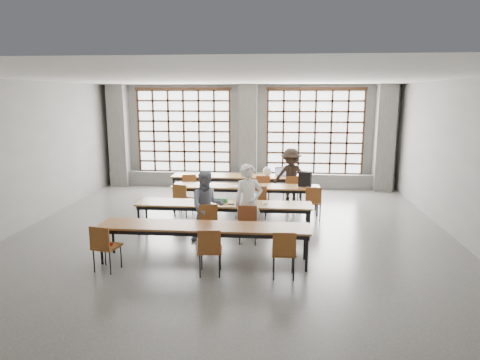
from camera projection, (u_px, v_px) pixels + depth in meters
name	position (u px, v px, depth m)	size (l,w,h in m)	color
floor	(231.00, 236.00, 9.71)	(11.00, 11.00, 0.00)	#4F4F4C
ceiling	(230.00, 78.00, 9.02)	(11.00, 11.00, 0.00)	silver
wall_back	(249.00, 136.00, 14.73)	(10.00, 10.00, 0.00)	slate
wall_front	(165.00, 249.00, 3.99)	(10.00, 10.00, 0.00)	slate
wall_left	(15.00, 157.00, 9.81)	(11.00, 11.00, 0.00)	slate
wall_right	(469.00, 163.00, 8.92)	(11.00, 11.00, 0.00)	slate
column_left	(119.00, 136.00, 14.86)	(0.60, 0.55, 3.50)	#525250
column_mid	(248.00, 137.00, 14.46)	(0.60, 0.55, 3.50)	#525250
column_right	(384.00, 138.00, 14.06)	(0.60, 0.55, 3.50)	#525250
window_left	(184.00, 131.00, 14.83)	(3.32, 0.12, 3.00)	white
window_right	(315.00, 132.00, 14.42)	(3.32, 0.12, 3.00)	white
sill_ledge	(248.00, 180.00, 14.83)	(9.80, 0.35, 0.50)	#525250
desk_row_a	(238.00, 178.00, 13.05)	(4.00, 0.70, 0.73)	brown
desk_row_b	(246.00, 188.00, 11.63)	(4.00, 0.70, 0.73)	brown
desk_row_c	(224.00, 206.00, 9.76)	(4.00, 0.70, 0.73)	brown
desk_row_d	(204.00, 229.00, 8.11)	(4.00, 0.70, 0.73)	brown
chair_back_left	(189.00, 185.00, 12.58)	(0.52, 0.53, 0.88)	brown
chair_back_mid	(263.00, 187.00, 12.39)	(0.44, 0.44, 0.88)	brown
chair_back_right	(291.00, 187.00, 12.31)	(0.50, 0.51, 0.88)	brown
chair_mid_left	(182.00, 197.00, 11.19)	(0.52, 0.53, 0.88)	brown
chair_mid_centre	(259.00, 198.00, 11.00)	(0.42, 0.43, 0.88)	brown
chair_mid_right	(314.00, 200.00, 10.88)	(0.47, 0.48, 0.88)	brown
chair_front_left	(208.00, 219.00, 9.20)	(0.53, 0.53, 0.88)	brown
chair_front_right	(248.00, 220.00, 9.12)	(0.43, 0.44, 0.88)	brown
chair_near_left	(104.00, 244.00, 7.68)	(0.50, 0.50, 0.88)	brown
chair_near_mid	(210.00, 247.00, 7.50)	(0.46, 0.46, 0.88)	brown
chair_near_right	(284.00, 249.00, 7.39)	(0.44, 0.44, 0.88)	brown
student_male	(249.00, 204.00, 9.18)	(0.63, 0.41, 1.72)	white
student_female	(207.00, 206.00, 9.28)	(0.76, 0.59, 1.56)	#1A284E
student_back	(291.00, 177.00, 12.38)	(1.06, 0.61, 1.64)	black
laptop_front	(249.00, 200.00, 9.79)	(0.43, 0.39, 0.26)	#AFAFB4
laptop_back	(281.00, 174.00, 13.01)	(0.43, 0.39, 0.26)	silver
mouse	(265.00, 203.00, 9.64)	(0.10, 0.06, 0.04)	white
green_box	(222.00, 200.00, 9.82)	(0.25, 0.09, 0.09)	#2A8238
phone	(231.00, 204.00, 9.64)	(0.13, 0.06, 0.01)	black
paper_sheet_a	(224.00, 185.00, 11.72)	(0.30, 0.21, 0.00)	silver
paper_sheet_b	(234.00, 186.00, 11.59)	(0.30, 0.21, 0.00)	silver
paper_sheet_c	(249.00, 186.00, 11.60)	(0.30, 0.21, 0.00)	white
backpack	(305.00, 179.00, 11.48)	(0.32, 0.20, 0.40)	black
plastic_bag	(267.00, 171.00, 12.97)	(0.26, 0.21, 0.29)	white
red_pouch	(107.00, 244.00, 7.76)	(0.20, 0.08, 0.06)	maroon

